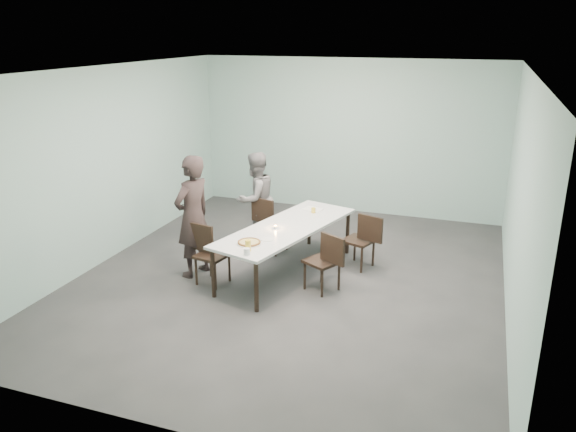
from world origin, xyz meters
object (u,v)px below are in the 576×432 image
(diner_near, at_px, (193,216))
(water_tumbler, at_px, (247,252))
(table, at_px, (286,230))
(tealight, at_px, (275,227))
(amber_tumbler, at_px, (313,210))
(chair_near_right, at_px, (326,258))
(beer_glass, at_px, (248,246))
(chair_near_left, at_px, (208,250))
(chair_far_left, at_px, (268,221))
(side_plate, at_px, (267,239))
(chair_far_right, at_px, (363,237))
(pizza, at_px, (249,242))
(diner_far, at_px, (256,199))

(diner_near, distance_m, water_tumbler, 1.38)
(table, relative_size, diner_near, 1.51)
(tealight, relative_size, amber_tumbler, 0.70)
(chair_near_right, relative_size, water_tumbler, 9.67)
(chair_near_right, bearing_deg, beer_glass, 65.60)
(tealight, bearing_deg, table, 50.11)
(chair_near_left, height_order, beer_glass, beer_glass)
(chair_near_left, distance_m, water_tumbler, 1.05)
(chair_near_left, height_order, chair_far_left, same)
(diner_near, bearing_deg, side_plate, 99.79)
(chair_near_left, distance_m, amber_tumbler, 1.85)
(chair_far_right, distance_m, pizza, 1.92)
(chair_far_right, relative_size, side_plate, 4.83)
(chair_near_left, height_order, diner_near, diner_near)
(table, xyz_separation_m, pizza, (-0.24, -0.83, 0.08))
(chair_near_left, relative_size, water_tumbler, 9.67)
(chair_near_right, height_order, diner_near, diner_near)
(diner_near, xyz_separation_m, water_tumbler, (1.17, -0.73, -0.12))
(table, height_order, side_plate, side_plate)
(chair_near_left, xyz_separation_m, chair_far_left, (0.37, 1.45, 0.00))
(chair_far_right, bearing_deg, chair_near_right, 92.19)
(tealight, xyz_separation_m, amber_tumbler, (0.31, 0.89, 0.02))
(chair_far_right, bearing_deg, amber_tumbler, 8.16)
(pizza, height_order, beer_glass, beer_glass)
(tealight, bearing_deg, beer_glass, -92.05)
(beer_glass, height_order, tealight, beer_glass)
(chair_far_left, distance_m, water_tumbler, 2.07)
(chair_far_left, relative_size, water_tumbler, 9.67)
(side_plate, height_order, tealight, tealight)
(water_tumbler, bearing_deg, chair_far_left, 103.53)
(pizza, xyz_separation_m, side_plate, (0.17, 0.23, -0.01))
(chair_near_left, relative_size, diner_far, 0.55)
(tealight, bearing_deg, diner_far, 124.17)
(table, xyz_separation_m, side_plate, (-0.07, -0.61, 0.06))
(chair_far_right, bearing_deg, beer_glass, 73.86)
(chair_far_left, xyz_separation_m, chair_near_right, (1.32, -1.19, 0.00))
(beer_glass, bearing_deg, side_plate, 79.77)
(chair_near_right, relative_size, diner_near, 0.48)
(diner_near, xyz_separation_m, tealight, (1.16, 0.33, -0.14))
(beer_glass, distance_m, water_tumbler, 0.14)
(chair_far_right, distance_m, diner_near, 2.58)
(chair_near_right, bearing_deg, diner_far, -12.57)
(chair_far_left, relative_size, amber_tumbler, 10.88)
(chair_near_left, xyz_separation_m, tealight, (0.85, 0.52, 0.27))
(amber_tumbler, bearing_deg, beer_glass, -100.64)
(chair_far_left, height_order, diner_far, diner_far)
(chair_far_right, bearing_deg, chair_far_left, 12.39)
(pizza, distance_m, tealight, 0.70)
(diner_far, distance_m, amber_tumbler, 1.13)
(diner_near, xyz_separation_m, amber_tumbler, (1.47, 1.22, -0.12))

